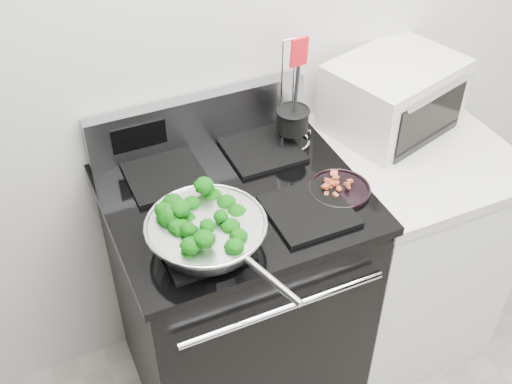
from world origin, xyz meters
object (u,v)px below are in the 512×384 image
gas_range (237,292)px  bacon_plate (339,187)px  skillet (207,232)px  utensil_holder (292,126)px  toaster_oven (393,95)px

gas_range → bacon_plate: (0.30, -0.12, 0.48)m
gas_range → skillet: size_ratio=2.12×
utensil_holder → toaster_oven: size_ratio=0.77×
gas_range → utensil_holder: 0.63m
gas_range → skillet: gas_range is taller
bacon_plate → utensil_holder: utensil_holder is taller
skillet → utensil_holder: size_ratio=1.34×
skillet → gas_range: bearing=31.7°
skillet → bacon_plate: bearing=-10.2°
gas_range → skillet: 0.57m
bacon_plate → gas_range: bearing=157.9°
utensil_holder → toaster_oven: utensil_holder is taller
toaster_oven → skillet: bearing=-175.0°
skillet → bacon_plate: skillet is taller
gas_range → bacon_plate: bearing=-22.1°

